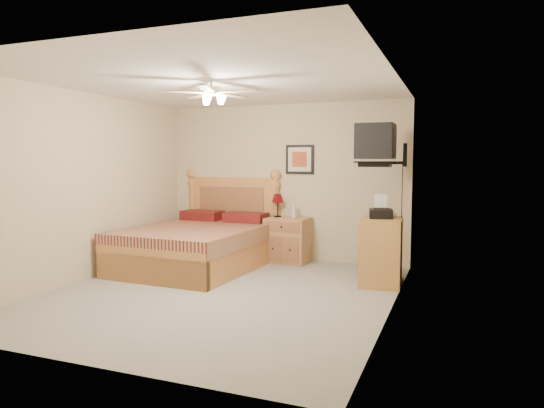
# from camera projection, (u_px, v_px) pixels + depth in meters

# --- Properties ---
(floor) EXTENTS (4.50, 4.50, 0.00)m
(floor) POSITION_uv_depth(u_px,v_px,m) (221.00, 293.00, 5.85)
(floor) COLOR gray
(floor) RESTS_ON ground
(ceiling) EXTENTS (4.00, 4.50, 0.04)m
(ceiling) POSITION_uv_depth(u_px,v_px,m) (219.00, 83.00, 5.64)
(ceiling) COLOR white
(ceiling) RESTS_ON ground
(wall_back) EXTENTS (4.00, 0.04, 2.50)m
(wall_back) POSITION_uv_depth(u_px,v_px,m) (284.00, 182.00, 7.84)
(wall_back) COLOR beige
(wall_back) RESTS_ON ground
(wall_front) EXTENTS (4.00, 0.04, 2.50)m
(wall_front) POSITION_uv_depth(u_px,v_px,m) (84.00, 206.00, 3.65)
(wall_front) COLOR beige
(wall_front) RESTS_ON ground
(wall_left) EXTENTS (0.04, 4.50, 2.50)m
(wall_left) POSITION_uv_depth(u_px,v_px,m) (87.00, 187.00, 6.46)
(wall_left) COLOR beige
(wall_left) RESTS_ON ground
(wall_right) EXTENTS (0.04, 4.50, 2.50)m
(wall_right) POSITION_uv_depth(u_px,v_px,m) (393.00, 194.00, 5.03)
(wall_right) COLOR beige
(wall_right) RESTS_ON ground
(bed) EXTENTS (1.83, 2.34, 1.47)m
(bed) POSITION_uv_depth(u_px,v_px,m) (196.00, 219.00, 7.18)
(bed) COLOR #C1733A
(bed) RESTS_ON ground
(nightstand) EXTENTS (0.68, 0.53, 0.70)m
(nightstand) POSITION_uv_depth(u_px,v_px,m) (288.00, 240.00, 7.63)
(nightstand) COLOR #A57347
(nightstand) RESTS_ON ground
(table_lamp) EXTENTS (0.20, 0.20, 0.37)m
(table_lamp) POSITION_uv_depth(u_px,v_px,m) (278.00, 205.00, 7.74)
(table_lamp) COLOR #63080E
(table_lamp) RESTS_ON nightstand
(lotion_bottle) EXTENTS (0.11, 0.11, 0.23)m
(lotion_bottle) POSITION_uv_depth(u_px,v_px,m) (294.00, 211.00, 7.60)
(lotion_bottle) COLOR silver
(lotion_bottle) RESTS_ON nightstand
(framed_picture) EXTENTS (0.46, 0.04, 0.46)m
(framed_picture) POSITION_uv_depth(u_px,v_px,m) (300.00, 159.00, 7.69)
(framed_picture) COLOR black
(framed_picture) RESTS_ON wall_back
(dresser) EXTENTS (0.56, 0.77, 0.86)m
(dresser) POSITION_uv_depth(u_px,v_px,m) (381.00, 251.00, 6.27)
(dresser) COLOR #A8713B
(dresser) RESTS_ON ground
(fax_machine) EXTENTS (0.34, 0.36, 0.30)m
(fax_machine) POSITION_uv_depth(u_px,v_px,m) (381.00, 206.00, 6.19)
(fax_machine) COLOR black
(fax_machine) RESTS_ON dresser
(magazine_lower) EXTENTS (0.26, 0.32, 0.03)m
(magazine_lower) POSITION_uv_depth(u_px,v_px,m) (379.00, 215.00, 6.45)
(magazine_lower) COLOR #BAAB96
(magazine_lower) RESTS_ON dresser
(magazine_upper) EXTENTS (0.27, 0.29, 0.02)m
(magazine_upper) POSITION_uv_depth(u_px,v_px,m) (381.00, 213.00, 6.46)
(magazine_upper) COLOR tan
(magazine_upper) RESTS_ON magazine_lower
(wall_tv) EXTENTS (0.56, 0.46, 0.58)m
(wall_tv) POSITION_uv_depth(u_px,v_px,m) (387.00, 144.00, 6.31)
(wall_tv) COLOR black
(wall_tv) RESTS_ON wall_right
(ceiling_fan) EXTENTS (1.14, 1.14, 0.28)m
(ceiling_fan) POSITION_uv_depth(u_px,v_px,m) (211.00, 93.00, 5.46)
(ceiling_fan) COLOR white
(ceiling_fan) RESTS_ON ceiling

